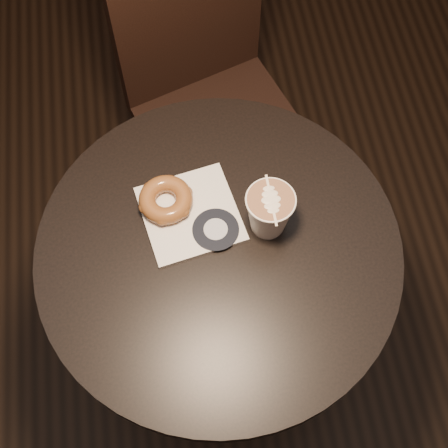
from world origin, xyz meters
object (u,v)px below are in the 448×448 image
object	(u,v)px
cafe_table	(219,284)
doughnut	(166,200)
pastry_bag	(190,214)
chair	(206,78)
latte_cup	(269,212)

from	to	relation	value
cafe_table	doughnut	distance (m)	0.26
cafe_table	pastry_bag	world-z (taller)	pastry_bag
cafe_table	chair	bearing A→B (deg)	85.26
pastry_bag	chair	bearing A→B (deg)	68.92
pastry_bag	doughnut	distance (m)	0.06
chair	latte_cup	distance (m)	0.59
pastry_bag	latte_cup	distance (m)	0.16
doughnut	latte_cup	distance (m)	0.20
pastry_bag	latte_cup	bearing A→B (deg)	-27.07
cafe_table	chair	distance (m)	0.57
cafe_table	pastry_bag	distance (m)	0.22
latte_cup	chair	bearing A→B (deg)	95.74
cafe_table	chair	size ratio (longest dim) A/B	0.76
chair	pastry_bag	distance (m)	0.54
chair	latte_cup	bearing A→B (deg)	-103.08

